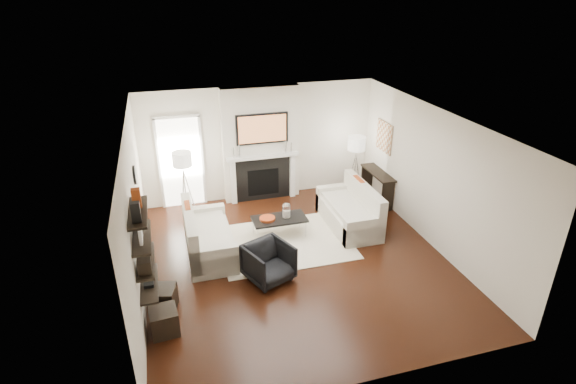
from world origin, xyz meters
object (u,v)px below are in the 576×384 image
object	(u,v)px
armchair	(269,261)
loveseat_right_base	(348,217)
coffee_table	(279,219)
ottoman_near	(163,299)
lamp_right_shade	(357,143)
lamp_left_shade	(182,159)
loveseat_left_base	(210,243)

from	to	relation	value
armchair	loveseat_right_base	bearing A→B (deg)	11.40
coffee_table	ottoman_near	world-z (taller)	coffee_table
coffee_table	ottoman_near	size ratio (longest dim) A/B	2.75
loveseat_right_base	lamp_right_shade	size ratio (longest dim) A/B	4.50
coffee_table	armchair	distance (m)	1.50
ottoman_near	armchair	bearing A→B (deg)	9.88
lamp_left_shade	lamp_right_shade	xyz separation A→B (m)	(3.90, -0.08, 0.00)
armchair	ottoman_near	size ratio (longest dim) A/B	1.88
ottoman_near	lamp_left_shade	bearing A→B (deg)	77.93
loveseat_right_base	lamp_left_shade	world-z (taller)	lamp_left_shade
coffee_table	armchair	bearing A→B (deg)	-112.18
loveseat_left_base	coffee_table	size ratio (longest dim) A/B	1.64
loveseat_right_base	ottoman_near	world-z (taller)	loveseat_right_base
coffee_table	armchair	xyz separation A→B (m)	(-0.56, -1.38, -0.02)
loveseat_left_base	loveseat_right_base	xyz separation A→B (m)	(2.99, 0.26, 0.00)
loveseat_right_base	armchair	world-z (taller)	armchair
coffee_table	lamp_left_shade	world-z (taller)	lamp_left_shade
lamp_left_shade	ottoman_near	xyz separation A→B (m)	(-0.62, -2.90, -1.25)
loveseat_left_base	lamp_left_shade	world-z (taller)	lamp_left_shade
loveseat_left_base	loveseat_right_base	distance (m)	3.00
loveseat_left_base	lamp_right_shade	bearing A→B (deg)	20.66
armchair	lamp_left_shade	xyz separation A→B (m)	(-1.20, 2.58, 1.07)
loveseat_left_base	lamp_right_shade	world-z (taller)	lamp_right_shade
armchair	coffee_table	bearing A→B (deg)	45.40
loveseat_left_base	ottoman_near	distance (m)	1.74
coffee_table	lamp_left_shade	size ratio (longest dim) A/B	2.75
lamp_right_shade	coffee_table	bearing A→B (deg)	-152.29
loveseat_right_base	coffee_table	bearing A→B (deg)	-179.20
loveseat_left_base	lamp_left_shade	bearing A→B (deg)	102.03
loveseat_left_base	coffee_table	bearing A→B (deg)	9.11
armchair	lamp_left_shade	bearing A→B (deg)	92.49
loveseat_left_base	ottoman_near	bearing A→B (deg)	-122.23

